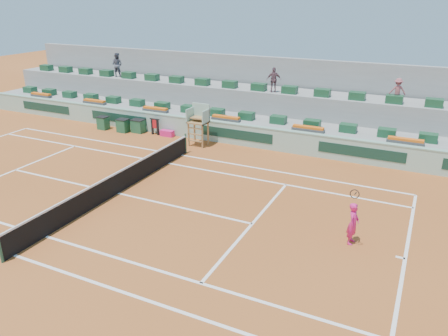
{
  "coord_description": "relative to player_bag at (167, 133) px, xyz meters",
  "views": [
    {
      "loc": [
        11.8,
        -13.74,
        8.15
      ],
      "look_at": [
        4.0,
        2.5,
        1.0
      ],
      "focal_mm": 35.0,
      "sensor_mm": 36.0,
      "label": 1
    }
  ],
  "objects": [
    {
      "name": "spectator_mid",
      "position": [
        5.6,
        3.5,
        3.17
      ],
      "size": [
        0.96,
        0.66,
        1.51
      ],
      "primitive_type": "imported",
      "rotation": [
        0.0,
        0.0,
        3.51
      ],
      "color": "#6E4954",
      "rests_on": "seating_tier_upper"
    },
    {
      "name": "drink_cooler_a",
      "position": [
        -2.11,
        -0.06,
        0.23
      ],
      "size": [
        0.81,
        0.7,
        0.84
      ],
      "color": "#1B5132",
      "rests_on": "ground"
    },
    {
      "name": "tennis_net",
      "position": [
        2.59,
        -8.08,
        0.34
      ],
      "size": [
        0.1,
        11.97,
        1.1
      ],
      "color": "black",
      "rests_on": "ground"
    },
    {
      "name": "flower_planters",
      "position": [
        1.09,
        0.92,
        1.14
      ],
      "size": [
        26.8,
        0.36,
        0.28
      ],
      "color": "#484848",
      "rests_on": "seating_tier_lower"
    },
    {
      "name": "player_bag",
      "position": [
        0.0,
        0.0,
        0.0
      ],
      "size": [
        0.85,
        0.38,
        0.38
      ],
      "primitive_type": "cube",
      "color": "#E91E78",
      "rests_on": "ground"
    },
    {
      "name": "drink_cooler_b",
      "position": [
        -3.04,
        -0.43,
        0.23
      ],
      "size": [
        0.72,
        0.62,
        0.84
      ],
      "color": "#1B5132",
      "rests_on": "ground"
    },
    {
      "name": "spectator_right",
      "position": [
        12.67,
        3.83,
        3.08
      ],
      "size": [
        0.96,
        0.68,
        1.34
      ],
      "primitive_type": "imported",
      "rotation": [
        0.0,
        0.0,
        3.36
      ],
      "color": "#9F4F55",
      "rests_on": "seating_tier_upper"
    },
    {
      "name": "court_lines",
      "position": [
        2.59,
        -8.08,
        -0.18
      ],
      "size": [
        23.89,
        11.09,
        0.01
      ],
      "color": "white",
      "rests_on": "ground"
    },
    {
      "name": "towel_rack",
      "position": [
        -0.86,
        -0.04,
        0.41
      ],
      "size": [
        0.68,
        0.11,
        1.03
      ],
      "color": "black",
      "rests_on": "ground"
    },
    {
      "name": "stadium_back_wall",
      "position": [
        2.59,
        5.82,
        2.01
      ],
      "size": [
        36.0,
        0.4,
        4.4
      ],
      "primitive_type": "cube",
      "color": "#969693",
      "rests_on": "ground"
    },
    {
      "name": "spectator_left",
      "position": [
        -6.53,
        3.81,
        3.26
      ],
      "size": [
        0.91,
        0.76,
        1.71
      ],
      "primitive_type": "imported",
      "rotation": [
        0.0,
        0.0,
        3.28
      ],
      "color": "#4F4F5C",
      "rests_on": "seating_tier_upper"
    },
    {
      "name": "tennis_player",
      "position": [
        12.65,
        -7.84,
        0.59
      ],
      "size": [
        0.42,
        0.86,
        2.28
      ],
      "color": "#E91E78",
      "rests_on": "ground"
    },
    {
      "name": "umpire_chair",
      "position": [
        2.59,
        -0.58,
        1.35
      ],
      "size": [
        1.1,
        0.9,
        2.4
      ],
      "color": "olive",
      "rests_on": "ground"
    },
    {
      "name": "seating_tier_lower",
      "position": [
        2.59,
        2.62,
        0.41
      ],
      "size": [
        36.0,
        4.0,
        1.2
      ],
      "primitive_type": "cube",
      "color": "#969693",
      "rests_on": "ground"
    },
    {
      "name": "seat_row_upper",
      "position": [
        2.59,
        3.62,
        2.63
      ],
      "size": [
        32.9,
        0.6,
        0.44
      ],
      "color": "#184829",
      "rests_on": "seating_tier_upper"
    },
    {
      "name": "seating_tier_upper",
      "position": [
        2.59,
        4.22,
        1.11
      ],
      "size": [
        36.0,
        2.4,
        2.6
      ],
      "primitive_type": "cube",
      "color": "#969693",
      "rests_on": "ground"
    },
    {
      "name": "seat_row_lower",
      "position": [
        2.59,
        1.72,
        1.23
      ],
      "size": [
        32.9,
        0.6,
        0.44
      ],
      "color": "#184829",
      "rests_on": "seating_tier_lower"
    },
    {
      "name": "ground",
      "position": [
        2.59,
        -8.08,
        -0.19
      ],
      "size": [
        90.0,
        90.0,
        0.0
      ],
      "primitive_type": "plane",
      "color": "#984A1D",
      "rests_on": "ground"
    },
    {
      "name": "advertising_hoarding",
      "position": [
        2.61,
        0.42,
        0.44
      ],
      "size": [
        36.0,
        0.34,
        1.26
      ],
      "color": "#9AC1AD",
      "rests_on": "ground"
    },
    {
      "name": "drink_cooler_c",
      "position": [
        -4.59,
        -0.48,
        0.23
      ],
      "size": [
        0.68,
        0.59,
        0.84
      ],
      "color": "#1B5132",
      "rests_on": "ground"
    }
  ]
}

